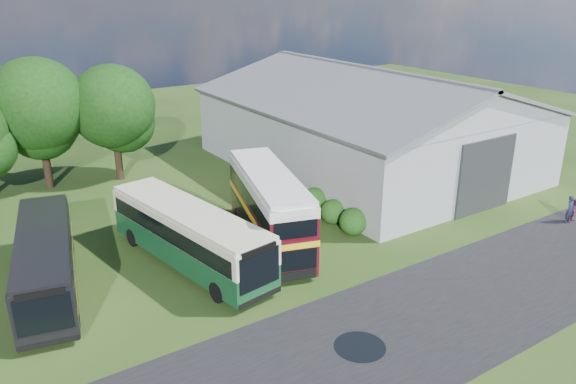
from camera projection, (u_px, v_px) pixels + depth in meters
ground at (343, 304)px, 26.71m from camera, size 120.00×120.00×0.00m
asphalt_road at (434, 314)px, 25.92m from camera, size 60.00×8.00×0.02m
puddle at (360, 347)px, 23.59m from camera, size 2.20×2.20×0.01m
storage_shed at (365, 116)px, 45.47m from camera, size 18.80×24.80×8.15m
tree_mid at (37, 105)px, 39.72m from camera, size 6.80×6.80×9.60m
tree_right_a at (113, 107)px, 41.71m from camera, size 6.26×6.26×8.83m
shrub_front at (353, 233)px, 34.28m from camera, size 1.70×1.70×1.70m
shrub_mid at (333, 222)px, 35.84m from camera, size 1.60×1.60×1.60m
shrub_back at (314, 212)px, 37.40m from camera, size 1.80×1.80×1.80m
bus_green_single at (189, 235)px, 29.95m from camera, size 4.55×12.06×3.25m
bus_maroon_double at (269, 209)px, 32.16m from camera, size 5.49×10.51×4.39m
bus_dark_single at (46, 261)px, 27.44m from camera, size 4.77×11.28×3.03m
visitor_a at (570, 210)px, 35.43m from camera, size 0.66×0.44×1.80m
visitor_b at (574, 211)px, 35.62m from camera, size 0.81×0.68×1.52m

